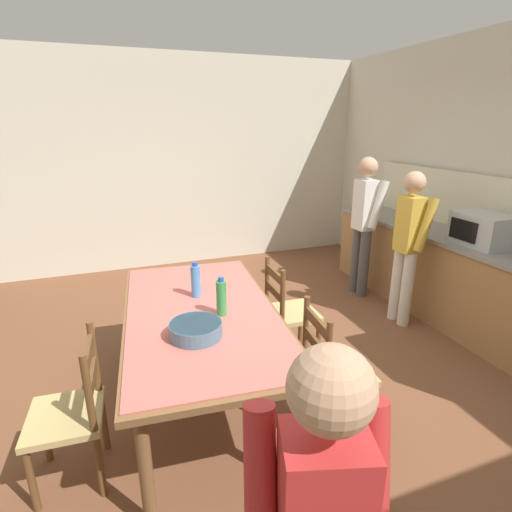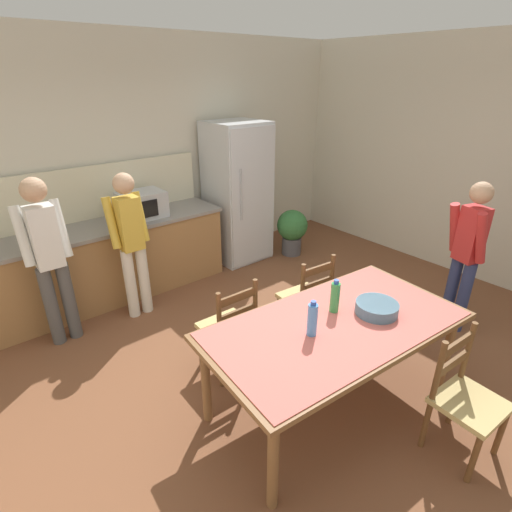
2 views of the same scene
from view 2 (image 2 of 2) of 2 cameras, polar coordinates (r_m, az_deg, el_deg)
The scene contains 18 objects.
ground_plane at distance 3.75m, azimuth 3.04°, elevation -16.01°, with size 8.32×8.32×0.00m, color brown.
wall_back at distance 5.20m, azimuth -17.26°, elevation 12.66°, with size 6.52×0.12×2.90m, color beige.
wall_right at distance 5.69m, azimuth 28.97°, elevation 11.69°, with size 0.12×5.20×2.90m, color beige.
kitchen_counter at distance 4.90m, azimuth -20.85°, elevation -0.95°, with size 2.87×0.66×0.90m.
counter_splashback at distance 4.94m, azimuth -23.40°, elevation 8.13°, with size 2.83×0.03×0.60m, color beige.
refrigerator at distance 5.52m, azimuth -2.63°, elevation 8.94°, with size 0.74×0.73×1.88m.
microwave at distance 4.84m, azimuth -15.98°, elevation 7.06°, with size 0.50×0.39×0.30m.
dining_table at distance 3.06m, azimuth 11.30°, elevation -10.50°, with size 2.05×1.19×0.77m.
bottle_near_centre at distance 2.81m, azimuth 8.05°, elevation -8.94°, with size 0.07×0.07×0.27m.
bottle_off_centre at distance 3.09m, azimuth 11.21°, elevation -5.76°, with size 0.07×0.07×0.27m.
serving_bowl at distance 3.18m, azimuth 16.88°, elevation -7.03°, with size 0.32×0.32×0.09m.
chair_side_far_right at distance 3.94m, azimuth 7.26°, elevation -5.97°, with size 0.46×0.44×0.91m.
chair_side_near_right at distance 3.19m, azimuth 27.69°, elevation -17.63°, with size 0.44×0.43×0.91m.
chair_side_far_left at distance 3.50m, azimuth -3.82°, elevation -10.20°, with size 0.43×0.41×0.91m.
person_at_sink at distance 4.12m, azimuth -27.52°, elevation 0.14°, with size 0.41×0.28×1.65m.
person_at_counter at distance 4.31m, azimuth -17.43°, elevation 2.32°, with size 0.39×0.27×1.57m.
person_by_table at distance 4.39m, azimuth 27.92°, elevation 0.70°, with size 0.33×0.43×1.55m.
potted_plant at distance 5.80m, azimuth 5.18°, elevation 3.84°, with size 0.44×0.44×0.67m.
Camera 2 is at (-1.95, -2.06, 2.44)m, focal length 28.00 mm.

